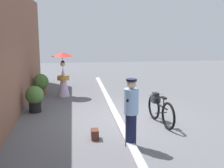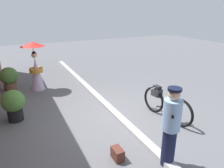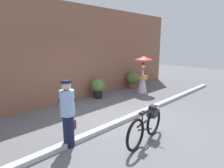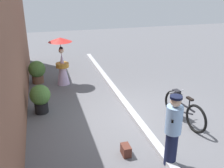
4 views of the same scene
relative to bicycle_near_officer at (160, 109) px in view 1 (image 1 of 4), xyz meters
name	(u,v)px [view 1 (image 1 of 4)]	position (x,y,z in m)	size (l,w,h in m)	color
ground_plane	(117,119)	(0.55, 1.20, -0.44)	(30.00, 30.00, 0.00)	slate
building_wall	(4,56)	(0.55, 4.41, 1.56)	(14.00, 0.40, 4.02)	brown
sidewalk_curb	(117,117)	(0.55, 1.20, -0.38)	(14.00, 0.20, 0.12)	#B2B2B7
bicycle_near_officer	(160,109)	(0.00, 0.00, 0.00)	(1.74, 0.48, 0.85)	black
person_officer	(131,111)	(-1.52, 1.18, 0.42)	(0.34, 0.34, 1.63)	#141938
person_with_parasol	(63,73)	(3.87, 2.90, 0.50)	(0.87, 0.87, 1.81)	silver
potted_plant_by_door	(35,97)	(1.70, 3.77, 0.06)	(0.63, 0.61, 0.89)	black
potted_plant_small	(41,83)	(4.29, 3.84, 0.04)	(0.67, 0.65, 0.88)	brown
backpack_on_pavement	(95,134)	(-0.96, 1.98, -0.31)	(0.30, 0.19, 0.25)	#592D23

